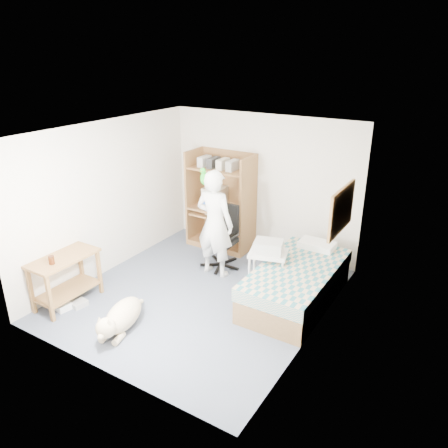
% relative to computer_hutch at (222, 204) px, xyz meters
% --- Properties ---
extents(floor, '(4.00, 4.00, 0.00)m').
position_rel_computer_hutch_xyz_m(floor, '(0.70, -1.74, -0.82)').
color(floor, '#474F61').
rests_on(floor, ground).
extents(wall_back, '(3.60, 0.02, 2.50)m').
position_rel_computer_hutch_xyz_m(wall_back, '(0.70, 0.26, 0.43)').
color(wall_back, silver).
rests_on(wall_back, floor).
extents(wall_right, '(0.02, 4.00, 2.50)m').
position_rel_computer_hutch_xyz_m(wall_right, '(2.50, -1.74, 0.43)').
color(wall_right, silver).
rests_on(wall_right, floor).
extents(wall_left, '(0.02, 4.00, 2.50)m').
position_rel_computer_hutch_xyz_m(wall_left, '(-1.10, -1.74, 0.43)').
color(wall_left, silver).
rests_on(wall_left, floor).
extents(ceiling, '(3.60, 4.00, 0.02)m').
position_rel_computer_hutch_xyz_m(ceiling, '(0.70, -1.74, 1.68)').
color(ceiling, white).
rests_on(ceiling, wall_back).
extents(computer_hutch, '(1.20, 0.63, 1.80)m').
position_rel_computer_hutch_xyz_m(computer_hutch, '(0.00, 0.00, 0.00)').
color(computer_hutch, brown).
rests_on(computer_hutch, floor).
extents(bed, '(1.02, 2.02, 0.66)m').
position_rel_computer_hutch_xyz_m(bed, '(2.00, -1.12, -0.53)').
color(bed, brown).
rests_on(bed, floor).
extents(side_desk, '(0.50, 1.00, 0.75)m').
position_rel_computer_hutch_xyz_m(side_desk, '(-0.85, -2.94, -0.33)').
color(side_desk, olive).
rests_on(side_desk, floor).
extents(corkboard, '(0.04, 0.94, 0.66)m').
position_rel_computer_hutch_xyz_m(corkboard, '(2.47, -0.84, 0.63)').
color(corkboard, olive).
rests_on(corkboard, wall_right).
extents(office_chair, '(0.61, 0.61, 1.08)m').
position_rel_computer_hutch_xyz_m(office_chair, '(0.46, -0.72, -0.44)').
color(office_chair, black).
rests_on(office_chair, floor).
extents(person, '(0.65, 0.43, 1.79)m').
position_rel_computer_hutch_xyz_m(person, '(0.51, -1.03, 0.07)').
color(person, white).
rests_on(person, floor).
extents(parrot, '(0.13, 0.23, 0.36)m').
position_rel_computer_hutch_xyz_m(parrot, '(0.31, -1.02, 0.82)').
color(parrot, '#189415').
rests_on(parrot, person).
extents(dog, '(0.56, 1.13, 0.43)m').
position_rel_computer_hutch_xyz_m(dog, '(0.29, -3.02, -0.63)').
color(dog, '#C8B586').
rests_on(dog, floor).
extents(printer_cart, '(0.66, 0.59, 0.67)m').
position_rel_computer_hutch_xyz_m(printer_cart, '(1.51, -1.10, -0.38)').
color(printer_cart, silver).
rests_on(printer_cart, floor).
extents(printer, '(0.49, 0.42, 0.18)m').
position_rel_computer_hutch_xyz_m(printer, '(1.51, -1.10, -0.06)').
color(printer, '#AEAEA9').
rests_on(printer, printer_cart).
extents(crt_monitor, '(0.42, 0.44, 0.36)m').
position_rel_computer_hutch_xyz_m(crt_monitor, '(-0.16, 0.01, 0.13)').
color(crt_monitor, beige).
rests_on(crt_monitor, computer_hutch).
extents(keyboard, '(0.45, 0.17, 0.03)m').
position_rel_computer_hutch_xyz_m(keyboard, '(0.00, -0.16, -0.15)').
color(keyboard, beige).
rests_on(keyboard, computer_hutch).
extents(pencil_cup, '(0.08, 0.08, 0.12)m').
position_rel_computer_hutch_xyz_m(pencil_cup, '(0.31, -0.09, -0.00)').
color(pencil_cup, gold).
rests_on(pencil_cup, computer_hutch).
extents(drink_glass, '(0.08, 0.08, 0.12)m').
position_rel_computer_hutch_xyz_m(drink_glass, '(-0.80, -3.16, -0.01)').
color(drink_glass, '#3B1909').
rests_on(drink_glass, side_desk).
extents(floor_box_a, '(0.28, 0.24, 0.10)m').
position_rel_computer_hutch_xyz_m(floor_box_a, '(-0.80, -3.11, -0.77)').
color(floor_box_a, white).
rests_on(floor_box_a, floor).
extents(floor_box_b, '(0.21, 0.24, 0.08)m').
position_rel_computer_hutch_xyz_m(floor_box_b, '(-0.64, -2.94, -0.78)').
color(floor_box_b, '#A5A4A0').
rests_on(floor_box_b, floor).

